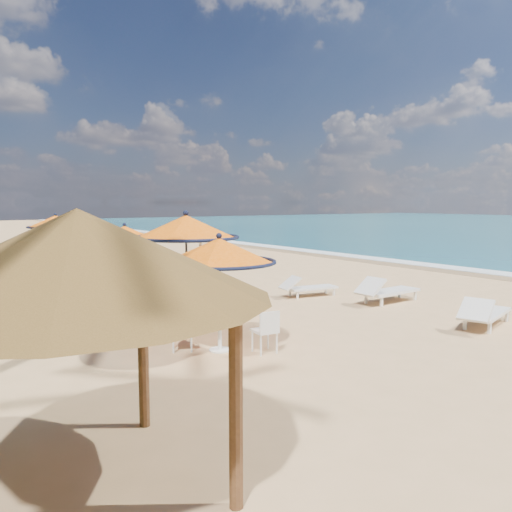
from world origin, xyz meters
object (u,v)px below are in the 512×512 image
Objects in this scene: station_1 at (186,237)px; station_0 at (220,261)px; station_2 at (126,240)px; station_4 at (56,227)px; lounger_far at (307,287)px; lounger_mid at (386,290)px; palapa at (78,256)px; lounger_near at (484,312)px; station_3 at (79,233)px.

station_0 is at bearing -104.53° from station_1.
station_0 reaches higher than station_2.
station_4 is 1.28× the size of lounger_far.
palapa is (-9.80, -4.44, 1.98)m from lounger_mid.
lounger_near is 0.99× the size of lounger_mid.
station_4 is at bearing 93.93° from lounger_near.
station_2 is 3.36m from station_3.
station_3 is (0.29, 9.88, 0.02)m from station_0.
station_2 is 1.03× the size of lounger_mid.
lounger_far is at bearing -67.10° from station_4.
station_4 is at bearing 87.87° from station_0.
station_2 reaches higher than lounger_mid.
lounger_near is (5.84, -1.97, -1.39)m from station_0.
palapa reaches higher than lounger_mid.
station_0 is at bearing 146.79° from lounger_near.
station_3 is at bearing 93.09° from station_1.
station_3 is at bearing 88.32° from station_0.
station_2 is at bearing 89.75° from station_1.
station_3 reaches higher than station_0.
lounger_near is at bearing 7.81° from palapa.
lounger_near is 0.59× the size of palapa.
lounger_far is (-1.19, 2.04, -0.06)m from lounger_mid.
lounger_far is at bearing 118.88° from lounger_mid.
station_0 is at bearing -91.68° from station_3.
palapa reaches higher than station_3.
lounger_mid is (5.96, -8.70, -1.39)m from station_3.
station_0 is at bearing -92.13° from station_4.
station_4 is 17.71m from palapa.
station_1 reaches higher than station_3.
lounger_far is (4.38, 0.59, -1.72)m from station_1.
station_3 reaches higher than lounger_mid.
station_2 is 1.19× the size of lounger_far.
station_1 reaches higher than lounger_near.
station_2 is 10.05m from lounger_near.
palapa is at bearing -131.67° from lounger_far.
lounger_mid is (6.25, 1.18, -1.37)m from station_0.
station_2 is 7.42m from station_4.
station_0 reaches higher than lounger_near.
lounger_near is (5.16, -4.60, -1.68)m from station_1.
station_0 is 0.94× the size of station_4.
station_3 is 4.09m from station_4.
station_1 is 7.26m from palapa.
station_0 is 1.05× the size of lounger_near.
lounger_far is at bearing 36.97° from palapa.
palapa reaches higher than station_2.
station_2 is at bearing -88.62° from station_4.
lounger_mid is 10.94m from palapa.
station_1 is at bearing 163.96° from lounger_mid.
lounger_near is 5.25m from lounger_far.
palapa is at bearing -103.28° from station_4.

